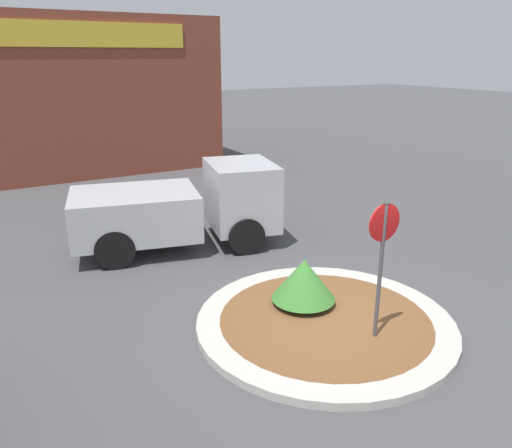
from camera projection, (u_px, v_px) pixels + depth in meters
name	position (u px, v px, depth m)	size (l,w,h in m)	color
ground_plane	(324.00, 326.00, 9.20)	(120.00, 120.00, 0.00)	#474749
traffic_island	(325.00, 322.00, 9.18)	(4.72, 4.72, 0.15)	#BCB7AD
stop_sign	(382.00, 250.00, 8.09)	(0.63, 0.07, 2.54)	#4C4C51
island_shrub	(304.00, 279.00, 9.55)	(1.24, 1.24, 0.92)	brown
utility_truck	(182.00, 207.00, 12.74)	(5.46, 3.30, 2.10)	#B2B2B7
storefront_building	(71.00, 94.00, 21.41)	(11.43, 6.07, 6.28)	brown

